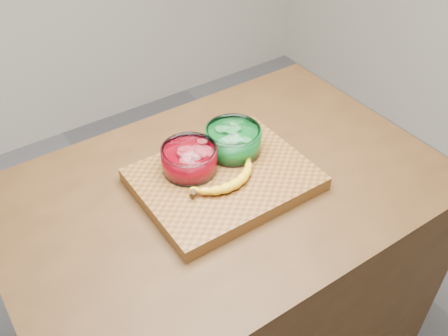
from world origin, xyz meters
TOP-DOWN VIEW (x-y plane):
  - counter at (0.00, 0.00)m, footprint 1.20×0.80m
  - cutting_board at (0.00, 0.00)m, footprint 0.45×0.35m
  - bowl_red at (-0.06, 0.07)m, footprint 0.15×0.15m
  - bowl_green at (0.08, 0.07)m, footprint 0.15×0.15m
  - banana at (-0.01, -0.03)m, footprint 0.23×0.11m

SIDE VIEW (x-z plane):
  - counter at x=0.00m, z-range 0.00..0.90m
  - cutting_board at x=0.00m, z-range 0.90..0.94m
  - banana at x=-0.01m, z-range 0.94..0.97m
  - bowl_red at x=-0.06m, z-range 0.94..1.01m
  - bowl_green at x=0.08m, z-range 0.94..1.01m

